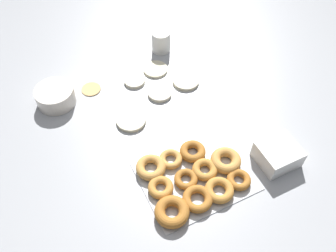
{
  "coord_description": "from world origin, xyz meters",
  "views": [
    {
      "loc": [
        -0.36,
        -0.83,
        1.07
      ],
      "look_at": [
        -0.0,
        -0.09,
        0.04
      ],
      "focal_mm": 38.0,
      "sensor_mm": 36.0,
      "label": 1
    }
  ],
  "objects_px": {
    "donut_tray": "(193,178)",
    "batter_bowl": "(55,96)",
    "pancake_2": "(186,81)",
    "paper_cup": "(161,41)",
    "pancake_0": "(131,120)",
    "pancake_4": "(160,93)",
    "container_stack": "(278,154)",
    "pancake_5": "(155,69)",
    "pancake_3": "(91,89)",
    "pancake_1": "(135,81)"
  },
  "relations": [
    {
      "from": "pancake_3",
      "to": "pancake_2",
      "type": "bearing_deg",
      "value": -19.74
    },
    {
      "from": "paper_cup",
      "to": "donut_tray",
      "type": "bearing_deg",
      "value": -106.63
    },
    {
      "from": "pancake_0",
      "to": "batter_bowl",
      "type": "xyz_separation_m",
      "value": [
        -0.23,
        0.23,
        0.03
      ]
    },
    {
      "from": "container_stack",
      "to": "pancake_5",
      "type": "bearing_deg",
      "value": 106.94
    },
    {
      "from": "pancake_0",
      "to": "donut_tray",
      "type": "height_order",
      "value": "donut_tray"
    },
    {
      "from": "pancake_0",
      "to": "container_stack",
      "type": "distance_m",
      "value": 0.56
    },
    {
      "from": "pancake_0",
      "to": "pancake_2",
      "type": "relative_size",
      "value": 1.04
    },
    {
      "from": "pancake_2",
      "to": "pancake_3",
      "type": "height_order",
      "value": "pancake_2"
    },
    {
      "from": "pancake_5",
      "to": "donut_tray",
      "type": "height_order",
      "value": "donut_tray"
    },
    {
      "from": "pancake_5",
      "to": "container_stack",
      "type": "relative_size",
      "value": 0.78
    },
    {
      "from": "pancake_0",
      "to": "batter_bowl",
      "type": "height_order",
      "value": "batter_bowl"
    },
    {
      "from": "pancake_0",
      "to": "pancake_3",
      "type": "distance_m",
      "value": 0.25
    },
    {
      "from": "pancake_2",
      "to": "batter_bowl",
      "type": "relative_size",
      "value": 0.73
    },
    {
      "from": "pancake_2",
      "to": "pancake_4",
      "type": "xyz_separation_m",
      "value": [
        -0.13,
        -0.01,
        0.0
      ]
    },
    {
      "from": "pancake_2",
      "to": "pancake_3",
      "type": "relative_size",
      "value": 1.4
    },
    {
      "from": "pancake_1",
      "to": "pancake_2",
      "type": "bearing_deg",
      "value": -26.56
    },
    {
      "from": "pancake_2",
      "to": "paper_cup",
      "type": "distance_m",
      "value": 0.24
    },
    {
      "from": "paper_cup",
      "to": "pancake_4",
      "type": "bearing_deg",
      "value": -116.47
    },
    {
      "from": "pancake_2",
      "to": "container_stack",
      "type": "xyz_separation_m",
      "value": [
        0.1,
        -0.49,
        0.03
      ]
    },
    {
      "from": "pancake_0",
      "to": "paper_cup",
      "type": "height_order",
      "value": "paper_cup"
    },
    {
      "from": "pancake_1",
      "to": "pancake_3",
      "type": "distance_m",
      "value": 0.19
    },
    {
      "from": "pancake_2",
      "to": "pancake_4",
      "type": "distance_m",
      "value": 0.13
    },
    {
      "from": "pancake_1",
      "to": "paper_cup",
      "type": "xyz_separation_m",
      "value": [
        0.19,
        0.14,
        0.04
      ]
    },
    {
      "from": "donut_tray",
      "to": "batter_bowl",
      "type": "relative_size",
      "value": 2.43
    },
    {
      "from": "pancake_4",
      "to": "donut_tray",
      "type": "height_order",
      "value": "donut_tray"
    },
    {
      "from": "pancake_1",
      "to": "batter_bowl",
      "type": "relative_size",
      "value": 0.58
    },
    {
      "from": "pancake_0",
      "to": "container_stack",
      "type": "height_order",
      "value": "container_stack"
    },
    {
      "from": "pancake_5",
      "to": "paper_cup",
      "type": "relative_size",
      "value": 1.09
    },
    {
      "from": "donut_tray",
      "to": "paper_cup",
      "type": "height_order",
      "value": "paper_cup"
    },
    {
      "from": "pancake_3",
      "to": "pancake_1",
      "type": "bearing_deg",
      "value": -11.74
    },
    {
      "from": "pancake_0",
      "to": "pancake_5",
      "type": "distance_m",
      "value": 0.3
    },
    {
      "from": "pancake_0",
      "to": "pancake_5",
      "type": "relative_size",
      "value": 1.1
    },
    {
      "from": "pancake_4",
      "to": "donut_tray",
      "type": "xyz_separation_m",
      "value": [
        -0.07,
        -0.42,
        0.01
      ]
    },
    {
      "from": "paper_cup",
      "to": "batter_bowl",
      "type": "bearing_deg",
      "value": -167.95
    },
    {
      "from": "container_stack",
      "to": "batter_bowl",
      "type": "bearing_deg",
      "value": 135.25
    },
    {
      "from": "donut_tray",
      "to": "batter_bowl",
      "type": "xyz_separation_m",
      "value": [
        -0.32,
        0.56,
        0.02
      ]
    },
    {
      "from": "donut_tray",
      "to": "container_stack",
      "type": "xyz_separation_m",
      "value": [
        0.31,
        -0.06,
        0.02
      ]
    },
    {
      "from": "pancake_2",
      "to": "batter_bowl",
      "type": "bearing_deg",
      "value": 166.2
    },
    {
      "from": "pancake_4",
      "to": "batter_bowl",
      "type": "distance_m",
      "value": 0.42
    },
    {
      "from": "pancake_1",
      "to": "container_stack",
      "type": "xyz_separation_m",
      "value": [
        0.3,
        -0.59,
        0.03
      ]
    },
    {
      "from": "pancake_2",
      "to": "paper_cup",
      "type": "height_order",
      "value": "paper_cup"
    },
    {
      "from": "pancake_1",
      "to": "pancake_2",
      "type": "height_order",
      "value": "same"
    },
    {
      "from": "donut_tray",
      "to": "paper_cup",
      "type": "relative_size",
      "value": 3.84
    },
    {
      "from": "pancake_5",
      "to": "batter_bowl",
      "type": "height_order",
      "value": "batter_bowl"
    },
    {
      "from": "pancake_1",
      "to": "pancake_5",
      "type": "relative_size",
      "value": 0.84
    },
    {
      "from": "paper_cup",
      "to": "pancake_3",
      "type": "bearing_deg",
      "value": -164.48
    },
    {
      "from": "pancake_2",
      "to": "container_stack",
      "type": "height_order",
      "value": "container_stack"
    },
    {
      "from": "pancake_1",
      "to": "pancake_3",
      "type": "relative_size",
      "value": 1.11
    },
    {
      "from": "pancake_3",
      "to": "pancake_4",
      "type": "bearing_deg",
      "value": -31.24
    },
    {
      "from": "pancake_4",
      "to": "paper_cup",
      "type": "relative_size",
      "value": 1.02
    }
  ]
}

